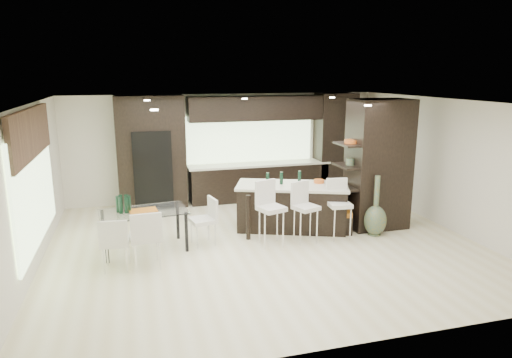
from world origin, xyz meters
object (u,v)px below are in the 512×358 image
object	(u,v)px
stool_mid	(306,218)
bench	(322,221)
chair_end	(203,224)
chair_far	(116,245)
kitchen_island	(292,207)
stool_right	(339,215)
stool_left	(271,220)
dining_table	(145,231)
chair_near	(146,241)
floor_vase	(376,206)

from	to	relation	value
stool_mid	bench	xyz separation A→B (m)	(0.53, 0.44, -0.24)
chair_end	chair_far	bearing A→B (deg)	104.43
kitchen_island	stool_right	world-z (taller)	stool_right
kitchen_island	stool_right	distance (m)	1.06
stool_left	dining_table	size ratio (longest dim) A/B	0.64
stool_left	stool_right	size ratio (longest dim) A/B	1.05
stool_left	chair_far	size ratio (longest dim) A/B	1.19
stool_right	bench	distance (m)	0.53
kitchen_island	chair_near	size ratio (longest dim) A/B	2.45
chair_far	chair_end	world-z (taller)	chair_far
stool_left	chair_far	world-z (taller)	stool_left
kitchen_island	bench	xyz separation A→B (m)	(0.53, -0.36, -0.24)
stool_left	floor_vase	distance (m)	2.19
floor_vase	dining_table	world-z (taller)	floor_vase
bench	chair_far	size ratio (longest dim) A/B	1.43
stool_mid	chair_far	xyz separation A→B (m)	(-3.51, -0.37, -0.05)
stool_right	chair_near	xyz separation A→B (m)	(-3.73, -0.39, -0.01)
kitchen_island	chair_far	world-z (taller)	kitchen_island
stool_left	stool_mid	distance (m)	0.70
stool_right	stool_mid	bearing A→B (deg)	-174.52
stool_left	stool_right	bearing A→B (deg)	-18.37
kitchen_island	stool_right	bearing A→B (deg)	-27.89
stool_mid	bench	bearing A→B (deg)	19.43
stool_left	bench	size ratio (longest dim) A/B	0.83
bench	chair_far	xyz separation A→B (m)	(-4.05, -0.81, 0.19)
bench	dining_table	bearing A→B (deg)	-159.39
stool_mid	stool_right	bearing A→B (deg)	-20.13
stool_mid	dining_table	distance (m)	3.05
kitchen_island	floor_vase	size ratio (longest dim) A/B	1.85
stool_mid	dining_table	size ratio (longest dim) A/B	0.61
dining_table	stool_left	bearing A→B (deg)	-16.18
floor_vase	dining_table	bearing A→B (deg)	174.75
chair_far	stool_left	bearing A→B (deg)	13.04
floor_vase	chair_near	xyz separation A→B (m)	(-4.52, -0.36, -0.15)
dining_table	chair_near	xyz separation A→B (m)	(0.00, -0.77, 0.09)
floor_vase	chair_end	world-z (taller)	floor_vase
bench	chair_end	xyz separation A→B (m)	(-2.48, -0.06, 0.18)
kitchen_island	dining_table	distance (m)	3.06
stool_mid	bench	world-z (taller)	stool_mid
stool_left	chair_end	bearing A→B (deg)	143.85
bench	chair_near	distance (m)	3.66
chair_near	chair_far	bearing A→B (deg)	173.91
chair_far	dining_table	bearing A→B (deg)	62.64
stool_mid	dining_table	bearing A→B (deg)	152.97
kitchen_island	stool_right	xyz separation A→B (m)	(0.70, -0.80, 0.00)
bench	dining_table	xyz separation A→B (m)	(-3.56, -0.06, 0.14)
stool_right	bench	bearing A→B (deg)	116.42
stool_mid	chair_near	bearing A→B (deg)	167.47
bench	stool_left	bearing A→B (deg)	-140.35
chair_far	chair_end	size ratio (longest dim) A/B	1.02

